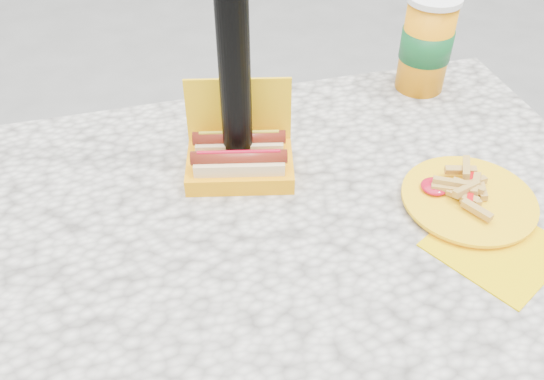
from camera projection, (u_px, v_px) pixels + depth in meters
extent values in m
cube|color=beige|center=(262.00, 240.00, 0.90)|extent=(1.20, 0.80, 0.05)
cylinder|color=black|center=(12.00, 305.00, 1.27)|extent=(0.07, 0.07, 0.70)
cylinder|color=black|center=(424.00, 222.00, 1.47)|extent=(0.07, 0.07, 0.70)
cube|color=yellow|center=(240.00, 166.00, 0.98)|extent=(0.20, 0.15, 0.03)
cube|color=yellow|center=(239.00, 110.00, 0.98)|extent=(0.18, 0.05, 0.12)
cube|color=beige|center=(240.00, 168.00, 0.95)|extent=(0.15, 0.07, 0.04)
cylinder|color=maroon|center=(239.00, 157.00, 0.93)|extent=(0.16, 0.06, 0.02)
cylinder|color=#AB091F|center=(239.00, 152.00, 0.92)|extent=(0.13, 0.04, 0.01)
cube|color=beige|center=(240.00, 148.00, 0.99)|extent=(0.15, 0.07, 0.04)
cylinder|color=maroon|center=(239.00, 138.00, 0.97)|extent=(0.16, 0.06, 0.02)
cylinder|color=gold|center=(239.00, 133.00, 0.96)|extent=(0.13, 0.04, 0.01)
cube|color=#EFC100|center=(496.00, 247.00, 0.86)|extent=(0.23, 0.23, 0.00)
cylinder|color=yellow|center=(468.00, 200.00, 0.92)|extent=(0.20, 0.20, 0.01)
cylinder|color=yellow|center=(469.00, 198.00, 0.92)|extent=(0.21, 0.21, 0.01)
cube|color=#BE913C|center=(463.00, 189.00, 0.92)|extent=(0.05, 0.02, 0.01)
cube|color=#BE913C|center=(470.00, 193.00, 0.91)|extent=(0.05, 0.04, 0.01)
cube|color=#BE913C|center=(468.00, 186.00, 0.92)|extent=(0.04, 0.05, 0.01)
cube|color=#BE913C|center=(472.00, 183.00, 0.93)|extent=(0.05, 0.02, 0.01)
cube|color=#BE913C|center=(477.00, 210.00, 0.88)|extent=(0.03, 0.05, 0.01)
cube|color=#BE913C|center=(466.00, 189.00, 0.91)|extent=(0.05, 0.03, 0.01)
cube|color=#BE913C|center=(449.00, 183.00, 0.92)|extent=(0.05, 0.04, 0.01)
cube|color=#BE913C|center=(470.00, 194.00, 0.92)|extent=(0.01, 0.05, 0.01)
cube|color=#BE913C|center=(481.00, 188.00, 0.93)|extent=(0.03, 0.05, 0.01)
cube|color=#BE913C|center=(460.00, 170.00, 0.95)|extent=(0.05, 0.03, 0.01)
cube|color=#BE913C|center=(466.00, 167.00, 0.94)|extent=(0.04, 0.05, 0.01)
cube|color=#BE913C|center=(476.00, 184.00, 0.92)|extent=(0.04, 0.05, 0.01)
cube|color=#BE913C|center=(447.00, 189.00, 0.92)|extent=(0.05, 0.03, 0.01)
cube|color=#BE913C|center=(463.00, 196.00, 0.91)|extent=(0.04, 0.05, 0.01)
ellipsoid|color=#AB091F|center=(435.00, 186.00, 0.93)|extent=(0.04, 0.04, 0.01)
cube|color=red|center=(472.00, 185.00, 0.92)|extent=(0.06, 0.08, 0.00)
cylinder|color=orange|center=(426.00, 46.00, 1.14)|extent=(0.10, 0.10, 0.18)
cylinder|color=#105826|center=(426.00, 44.00, 1.14)|extent=(0.10, 0.10, 0.06)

